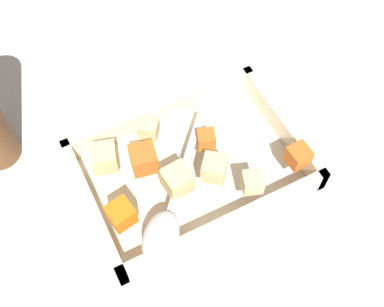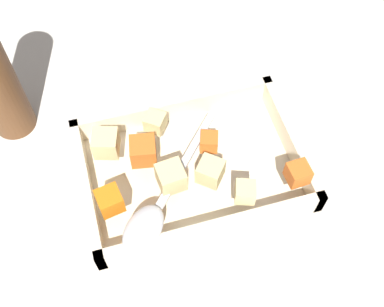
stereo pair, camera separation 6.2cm
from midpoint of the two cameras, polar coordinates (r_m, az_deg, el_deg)
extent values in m
plane|color=beige|center=(0.67, 2.22, -3.78)|extent=(4.00, 4.00, 0.00)
cube|color=beige|center=(0.67, 2.65, -2.68)|extent=(0.30, 0.21, 0.01)
cube|color=beige|center=(0.61, 5.52, -9.30)|extent=(0.30, 0.01, 0.04)
cube|color=beige|center=(0.70, 0.35, 5.18)|extent=(0.30, 0.01, 0.04)
cube|color=beige|center=(0.63, -9.67, -4.58)|extent=(0.01, 0.21, 0.04)
cube|color=beige|center=(0.69, 14.20, 1.31)|extent=(0.01, 0.21, 0.04)
cube|color=orange|center=(0.59, -6.81, -5.87)|extent=(0.03, 0.03, 0.03)
cube|color=orange|center=(0.62, 15.32, -2.55)|extent=(0.03, 0.03, 0.03)
cube|color=orange|center=(0.63, 4.85, 1.17)|extent=(0.03, 0.03, 0.02)
cube|color=orange|center=(0.61, -3.00, 0.07)|extent=(0.04, 0.04, 0.03)
cube|color=#E0CC89|center=(0.63, -7.47, 0.99)|extent=(0.04, 0.04, 0.03)
cube|color=#E0CC89|center=(0.60, 5.15, -2.39)|extent=(0.04, 0.04, 0.03)
cube|color=#E0CC89|center=(0.64, -1.68, 3.54)|extent=(0.04, 0.04, 0.03)
cube|color=#E0CC89|center=(0.59, 0.44, -3.07)|extent=(0.04, 0.04, 0.03)
cube|color=#E0CC89|center=(0.60, 9.34, -4.80)|extent=(0.03, 0.03, 0.02)
ellipsoid|color=silver|center=(0.57, -2.74, -9.32)|extent=(0.08, 0.08, 0.02)
cube|color=silver|center=(0.62, 2.06, -0.87)|extent=(0.11, 0.13, 0.01)
camera|label=1|loc=(0.03, -87.13, 4.71)|focal=44.75mm
camera|label=2|loc=(0.03, 92.87, -4.71)|focal=44.75mm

